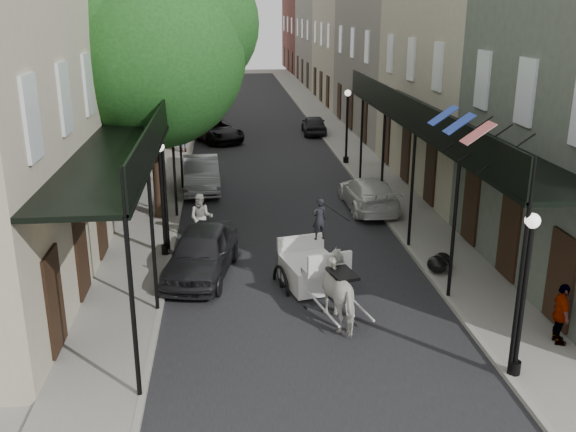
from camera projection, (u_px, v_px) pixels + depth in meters
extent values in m
plane|color=gray|center=(316.00, 342.00, 15.65)|extent=(140.00, 140.00, 0.00)
cube|color=black|center=(264.00, 158.00, 34.55)|extent=(8.00, 90.00, 0.01)
cube|color=gray|center=(170.00, 159.00, 34.07)|extent=(2.20, 90.00, 0.12)
cube|color=gray|center=(355.00, 155.00, 35.01)|extent=(2.20, 90.00, 0.12)
cube|color=#ACA489|center=(121.00, 47.00, 41.55)|extent=(5.00, 80.00, 10.50)
cube|color=slate|center=(381.00, 45.00, 43.18)|extent=(5.00, 80.00, 10.50)
cube|color=black|center=(133.00, 131.00, 20.55)|extent=(2.20, 18.00, 0.12)
cube|color=black|center=(165.00, 115.00, 20.49)|extent=(0.06, 18.00, 1.00)
cylinder|color=black|center=(133.00, 308.00, 12.72)|extent=(0.10, 0.10, 4.00)
cylinder|color=black|center=(165.00, 195.00, 20.28)|extent=(0.10, 0.10, 4.00)
cylinder|color=black|center=(180.00, 143.00, 27.84)|extent=(0.10, 0.10, 4.00)
cube|color=black|center=(436.00, 125.00, 21.49)|extent=(2.20, 18.00, 0.12)
cube|color=black|center=(406.00, 111.00, 21.23)|extent=(0.06, 18.00, 1.00)
cylinder|color=black|center=(519.00, 291.00, 13.48)|extent=(0.10, 0.10, 4.00)
cylinder|color=black|center=(412.00, 188.00, 21.04)|extent=(0.10, 0.10, 4.00)
cylinder|color=black|center=(361.00, 140.00, 28.60)|extent=(0.10, 0.10, 4.00)
cylinder|color=#382619|center=(157.00, 144.00, 23.76)|extent=(0.44, 0.44, 5.60)
sphere|color=#174918|center=(151.00, 53.00, 22.73)|extent=(6.80, 6.80, 6.80)
sphere|color=#174918|center=(189.00, 24.00, 23.11)|extent=(5.10, 5.10, 5.10)
cylinder|color=#382619|center=(180.00, 99.00, 37.08)|extent=(0.44, 0.44, 5.04)
sphere|color=#174918|center=(177.00, 47.00, 36.16)|extent=(6.00, 6.00, 6.00)
sphere|color=#174918|center=(198.00, 30.00, 36.55)|extent=(4.50, 4.50, 4.50)
cylinder|color=black|center=(514.00, 367.00, 14.07)|extent=(0.28, 0.28, 0.30)
cylinder|color=black|center=(522.00, 303.00, 13.58)|extent=(0.12, 0.12, 3.40)
sphere|color=white|center=(533.00, 221.00, 13.00)|extent=(0.32, 0.32, 0.32)
cylinder|color=black|center=(166.00, 249.00, 20.85)|extent=(0.28, 0.28, 0.30)
cylinder|color=black|center=(163.00, 204.00, 20.37)|extent=(0.12, 0.12, 3.40)
sphere|color=white|center=(159.00, 147.00, 19.79)|extent=(0.32, 0.32, 0.32)
cylinder|color=black|center=(346.00, 160.00, 32.97)|extent=(0.28, 0.28, 0.30)
cylinder|color=black|center=(347.00, 130.00, 32.48)|extent=(0.12, 0.12, 3.40)
sphere|color=white|center=(348.00, 93.00, 31.90)|extent=(0.32, 0.32, 0.32)
imported|color=silver|center=(344.00, 291.00, 16.42)|extent=(1.38, 2.20, 1.72)
torus|color=black|center=(275.00, 261.00, 18.94)|extent=(0.41, 1.33, 1.35)
torus|color=black|center=(329.00, 254.00, 19.47)|extent=(0.41, 1.33, 1.35)
torus|color=black|center=(299.00, 289.00, 17.79)|extent=(0.23, 0.70, 0.70)
torus|color=black|center=(342.00, 283.00, 18.19)|extent=(0.23, 0.70, 0.70)
cube|color=white|center=(305.00, 246.00, 18.87)|extent=(1.86, 2.17, 0.73)
cube|color=white|center=(319.00, 241.00, 17.73)|extent=(1.35, 0.85, 0.13)
cube|color=white|center=(323.00, 234.00, 17.39)|extent=(1.24, 0.39, 0.52)
imported|color=black|center=(319.00, 219.00, 17.52)|extent=(0.48, 0.37, 1.18)
imported|color=#A3A29A|center=(201.00, 218.00, 22.13)|extent=(0.89, 0.73, 1.70)
imported|color=gray|center=(183.00, 135.00, 35.21)|extent=(1.24, 0.74, 1.89)
imported|color=gray|center=(561.00, 314.00, 15.15)|extent=(0.53, 0.95, 1.53)
imported|color=black|center=(201.00, 252.00, 19.32)|extent=(2.56, 4.61, 1.48)
imported|color=#96959A|center=(201.00, 174.00, 28.36)|extent=(1.76, 4.46, 1.45)
imported|color=black|center=(216.00, 130.00, 38.62)|extent=(3.87, 5.15, 1.30)
imported|color=silver|center=(368.00, 193.00, 25.71)|extent=(1.87, 4.49, 1.30)
imported|color=black|center=(314.00, 125.00, 40.72)|extent=(1.58, 3.61, 1.21)
ellipsoid|color=black|center=(437.00, 264.00, 19.37)|extent=(0.62, 0.62, 0.53)
ellipsoid|color=black|center=(442.00, 260.00, 19.84)|extent=(0.54, 0.54, 0.43)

